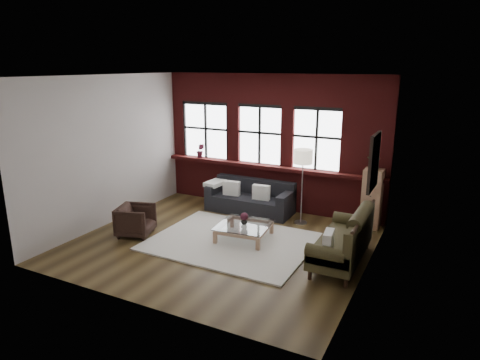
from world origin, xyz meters
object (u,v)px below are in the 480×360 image
at_px(armchair, 136,220).
at_px(vase, 244,221).
at_px(drawer_chest, 372,199).
at_px(vintage_settee, 342,236).
at_px(floor_lamp, 302,184).
at_px(coffee_table, 244,232).
at_px(dark_sofa, 250,197).

relative_size(armchair, vase, 5.11).
bearing_deg(armchair, drawer_chest, -75.70).
height_order(vintage_settee, armchair, vintage_settee).
distance_m(vintage_settee, armchair, 4.12).
xyz_separation_m(drawer_chest, floor_lamp, (-1.41, -0.46, 0.26)).
bearing_deg(coffee_table, vase, 0.00).
xyz_separation_m(armchair, coffee_table, (2.09, 0.78, -0.15)).
distance_m(vintage_settee, drawer_chest, 2.02).
bearing_deg(dark_sofa, floor_lamp, -7.02).
xyz_separation_m(vintage_settee, vase, (-1.98, 0.16, -0.12)).
bearing_deg(coffee_table, armchair, -159.50).
distance_m(vase, drawer_chest, 2.82).
height_order(vintage_settee, floor_lamp, floor_lamp).
bearing_deg(vase, drawer_chest, 41.25).
bearing_deg(floor_lamp, vase, -116.96).
bearing_deg(vintage_settee, floor_lamp, 129.39).
relative_size(armchair, drawer_chest, 0.54).
relative_size(coffee_table, drawer_chest, 0.78).
relative_size(vase, drawer_chest, 0.11).
xyz_separation_m(dark_sofa, floor_lamp, (1.33, -0.16, 0.54)).
bearing_deg(floor_lamp, dark_sofa, 172.98).
bearing_deg(coffee_table, dark_sofa, 111.87).
bearing_deg(drawer_chest, vintage_settee, -93.92).
bearing_deg(vase, coffee_table, 180.00).
distance_m(vintage_settee, vase, 1.99).
height_order(dark_sofa, armchair, dark_sofa).
height_order(drawer_chest, floor_lamp, floor_lamp).
xyz_separation_m(coffee_table, drawer_chest, (2.11, 1.85, 0.48)).
distance_m(vintage_settee, floor_lamp, 2.04).
xyz_separation_m(vintage_settee, floor_lamp, (-1.27, 1.55, 0.39)).
height_order(vintage_settee, drawer_chest, drawer_chest).
height_order(armchair, coffee_table, armchair).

